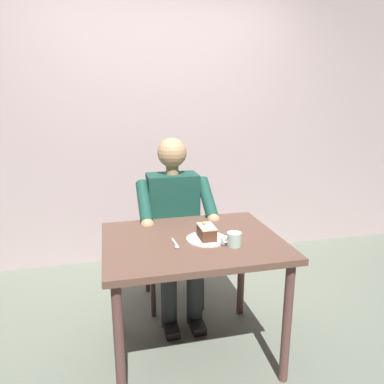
% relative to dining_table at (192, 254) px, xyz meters
% --- Properties ---
extents(ground_plane, '(14.00, 14.00, 0.00)m').
position_rel_dining_table_xyz_m(ground_plane, '(0.00, 0.00, -0.66)').
color(ground_plane, slate).
extents(cafe_rear_panel, '(6.40, 0.12, 3.00)m').
position_rel_dining_table_xyz_m(cafe_rear_panel, '(0.00, -1.53, 0.84)').
color(cafe_rear_panel, '#B8A1A1').
rests_on(cafe_rear_panel, ground).
extents(dining_table, '(1.01, 0.80, 0.76)m').
position_rel_dining_table_xyz_m(dining_table, '(0.00, 0.00, 0.00)').
color(dining_table, brown).
rests_on(dining_table, ground).
extents(chair, '(0.42, 0.42, 0.92)m').
position_rel_dining_table_xyz_m(chair, '(0.00, -0.70, -0.15)').
color(chair, brown).
rests_on(chair, ground).
extents(seated_person, '(0.53, 0.58, 1.27)m').
position_rel_dining_table_xyz_m(seated_person, '(0.00, -0.53, 0.00)').
color(seated_person, '#19453A').
rests_on(seated_person, ground).
extents(dessert_plate, '(0.23, 0.23, 0.01)m').
position_rel_dining_table_xyz_m(dessert_plate, '(-0.08, 0.03, 0.10)').
color(dessert_plate, white).
rests_on(dessert_plate, dining_table).
extents(cake_slice, '(0.09, 0.14, 0.09)m').
position_rel_dining_table_xyz_m(cake_slice, '(-0.08, 0.03, 0.14)').
color(cake_slice, brown).
rests_on(cake_slice, dessert_plate).
extents(coffee_cup, '(0.12, 0.08, 0.08)m').
position_rel_dining_table_xyz_m(coffee_cup, '(-0.20, 0.15, 0.13)').
color(coffee_cup, '#ADCFB7').
rests_on(coffee_cup, dining_table).
extents(dessert_spoon, '(0.03, 0.14, 0.01)m').
position_rel_dining_table_xyz_m(dessert_spoon, '(0.11, 0.07, 0.10)').
color(dessert_spoon, silver).
rests_on(dessert_spoon, dining_table).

